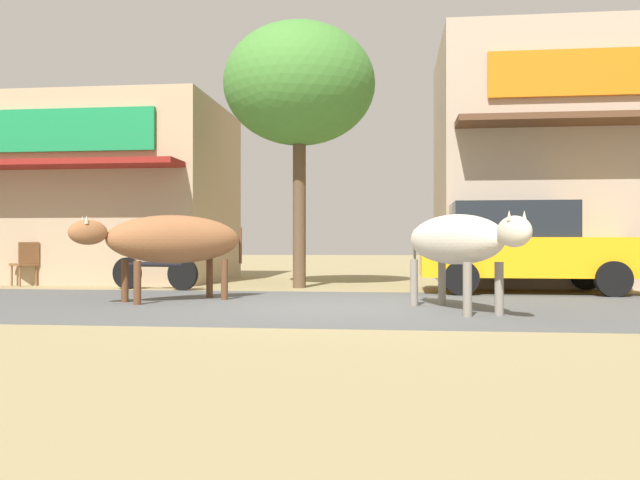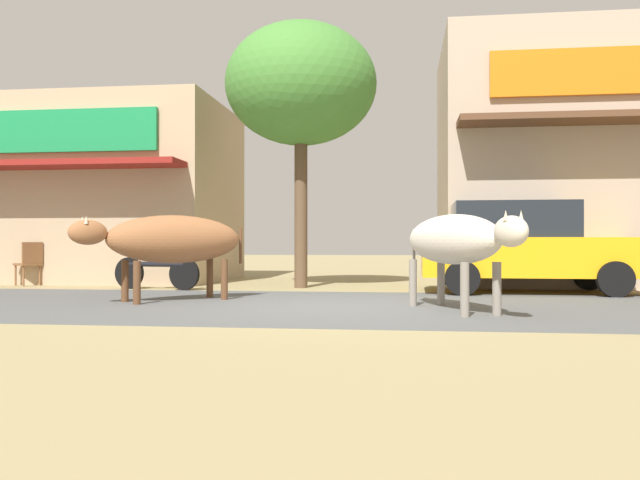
% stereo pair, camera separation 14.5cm
% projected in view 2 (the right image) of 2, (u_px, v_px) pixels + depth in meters
% --- Properties ---
extents(ground, '(80.00, 80.00, 0.00)m').
position_uv_depth(ground, '(334.00, 305.00, 9.46)').
color(ground, '#9C8D5E').
extents(asphalt_road, '(72.00, 5.22, 0.00)m').
position_uv_depth(asphalt_road, '(334.00, 305.00, 9.46)').
color(asphalt_road, '#565858').
rests_on(asphalt_road, ground).
extents(storefront_left_cafe, '(7.92, 5.15, 4.20)m').
position_uv_depth(storefront_left_cafe, '(66.00, 194.00, 16.14)').
color(storefront_left_cafe, tan).
rests_on(storefront_left_cafe, ground).
extents(storefront_right_club, '(7.97, 5.15, 5.36)m').
position_uv_depth(storefront_right_club, '(625.00, 162.00, 14.49)').
color(storefront_right_club, tan).
rests_on(storefront_right_club, ground).
extents(roadside_tree, '(3.05, 3.05, 5.33)m').
position_uv_depth(roadside_tree, '(301.00, 86.00, 13.24)').
color(roadside_tree, brown).
rests_on(roadside_tree, ground).
extents(parked_hatchback_car, '(3.86, 1.90, 1.64)m').
position_uv_depth(parked_hatchback_car, '(524.00, 246.00, 11.93)').
color(parked_hatchback_car, '#F6A914').
rests_on(parked_hatchback_car, ground).
extents(parked_motorcycle, '(1.83, 0.44, 1.06)m').
position_uv_depth(parked_motorcycle, '(158.00, 265.00, 12.71)').
color(parked_motorcycle, black).
rests_on(parked_motorcycle, ground).
extents(cow_near_brown, '(2.35, 2.22, 1.34)m').
position_uv_depth(cow_near_brown, '(172.00, 240.00, 10.19)').
color(cow_near_brown, '#995F39').
rests_on(cow_near_brown, ground).
extents(cow_far_dark, '(1.57, 2.71, 1.28)m').
position_uv_depth(cow_far_dark, '(455.00, 240.00, 8.66)').
color(cow_far_dark, beige).
rests_on(cow_far_dark, ground).
extents(cafe_chair_near_tree, '(0.61, 0.61, 0.92)m').
position_uv_depth(cafe_chair_near_tree, '(30.00, 261.00, 13.86)').
color(cafe_chair_near_tree, brown).
rests_on(cafe_chair_near_tree, ground).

